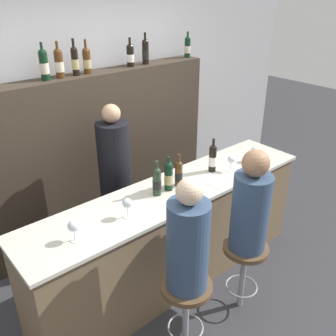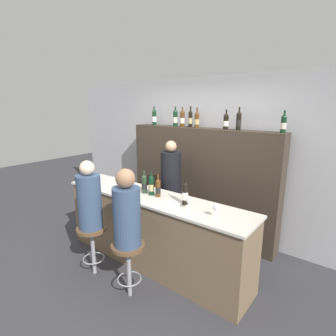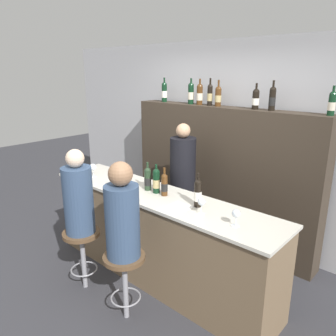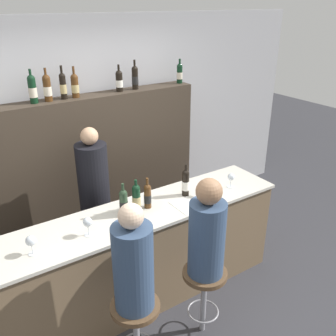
{
  "view_description": "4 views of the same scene",
  "coord_description": "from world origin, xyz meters",
  "px_view_note": "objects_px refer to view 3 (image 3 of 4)",
  "views": [
    {
      "loc": [
        -1.86,
        -1.81,
        2.6
      ],
      "look_at": [
        -0.07,
        0.28,
        1.22
      ],
      "focal_mm": 40.0,
      "sensor_mm": 36.0,
      "label": 1
    },
    {
      "loc": [
        2.19,
        -2.14,
        2.15
      ],
      "look_at": [
        0.2,
        0.38,
        1.37
      ],
      "focal_mm": 28.0,
      "sensor_mm": 36.0,
      "label": 2
    },
    {
      "loc": [
        2.23,
        -1.99,
        2.22
      ],
      "look_at": [
        0.21,
        0.23,
        1.32
      ],
      "focal_mm": 35.0,
      "sensor_mm": 36.0,
      "label": 3
    },
    {
      "loc": [
        -1.41,
        -2.26,
        2.72
      ],
      "look_at": [
        0.23,
        0.21,
        1.38
      ],
      "focal_mm": 40.0,
      "sensor_mm": 36.0,
      "label": 4
    }
  ],
  "objects_px": {
    "bartender": "(182,194)",
    "bar_stool_right": "(125,269)",
    "wine_bottle_backbar_1": "(191,93)",
    "wine_glass_2": "(202,202)",
    "wine_bottle_backbar_3": "(210,95)",
    "wine_bottle_backbar_5": "(256,99)",
    "wine_bottle_counter_3": "(198,193)",
    "wine_glass_0": "(93,167)",
    "wine_bottle_backbar_2": "(200,94)",
    "wine_glass_3": "(236,214)",
    "guest_seated_left": "(78,197)",
    "wine_bottle_counter_0": "(148,179)",
    "wine_glass_1": "(116,175)",
    "wine_bottle_backbar_7": "(332,103)",
    "wine_bottle_counter_2": "(164,184)",
    "wine_bottle_backbar_6": "(272,98)",
    "guest_seated_right": "(122,216)",
    "wine_bottle_backbar_0": "(164,92)",
    "wine_bottle_counter_1": "(156,181)",
    "bar_stool_left": "(82,244)",
    "wine_bottle_backbar_4": "(218,96)"
  },
  "relations": [
    {
      "from": "wine_bottle_backbar_7",
      "to": "guest_seated_left",
      "type": "relative_size",
      "value": 0.33
    },
    {
      "from": "wine_bottle_backbar_2",
      "to": "wine_glass_3",
      "type": "bearing_deg",
      "value": -43.21
    },
    {
      "from": "wine_glass_1",
      "to": "bartender",
      "type": "bearing_deg",
      "value": 63.61
    },
    {
      "from": "wine_bottle_counter_2",
      "to": "wine_glass_0",
      "type": "bearing_deg",
      "value": -173.78
    },
    {
      "from": "wine_bottle_backbar_6",
      "to": "wine_glass_1",
      "type": "height_order",
      "value": "wine_bottle_backbar_6"
    },
    {
      "from": "wine_bottle_counter_0",
      "to": "wine_bottle_backbar_1",
      "type": "bearing_deg",
      "value": 106.64
    },
    {
      "from": "wine_bottle_counter_2",
      "to": "wine_bottle_backbar_0",
      "type": "xyz_separation_m",
      "value": [
        -1.06,
        1.15,
        0.83
      ]
    },
    {
      "from": "bar_stool_right",
      "to": "bartender",
      "type": "xyz_separation_m",
      "value": [
        -0.4,
        1.29,
        0.25
      ]
    },
    {
      "from": "wine_bottle_counter_0",
      "to": "wine_bottle_backbar_2",
      "type": "xyz_separation_m",
      "value": [
        -0.2,
        1.15,
        0.82
      ]
    },
    {
      "from": "wine_bottle_counter_3",
      "to": "wine_bottle_backbar_4",
      "type": "distance_m",
      "value": 1.52
    },
    {
      "from": "wine_bottle_counter_3",
      "to": "wine_bottle_backbar_7",
      "type": "bearing_deg",
      "value": 57.54
    },
    {
      "from": "wine_bottle_counter_0",
      "to": "wine_bottle_backbar_6",
      "type": "relative_size",
      "value": 0.95
    },
    {
      "from": "wine_bottle_backbar_3",
      "to": "bartender",
      "type": "height_order",
      "value": "wine_bottle_backbar_3"
    },
    {
      "from": "guest_seated_left",
      "to": "bar_stool_right",
      "type": "height_order",
      "value": "guest_seated_left"
    },
    {
      "from": "wine_bottle_backbar_3",
      "to": "wine_bottle_backbar_5",
      "type": "distance_m",
      "value": 0.63
    },
    {
      "from": "wine_bottle_backbar_2",
      "to": "wine_bottle_backbar_6",
      "type": "height_order",
      "value": "wine_bottle_backbar_2"
    },
    {
      "from": "wine_glass_3",
      "to": "bartender",
      "type": "bearing_deg",
      "value": 148.11
    },
    {
      "from": "wine_glass_1",
      "to": "bar_stool_left",
      "type": "xyz_separation_m",
      "value": [
        0.1,
        -0.56,
        -0.59
      ]
    },
    {
      "from": "wine_bottle_backbar_6",
      "to": "bar_stool_right",
      "type": "distance_m",
      "value": 2.35
    },
    {
      "from": "wine_glass_0",
      "to": "wine_glass_3",
      "type": "height_order",
      "value": "wine_glass_0"
    },
    {
      "from": "wine_bottle_backbar_2",
      "to": "guest_seated_left",
      "type": "distance_m",
      "value": 2.05
    },
    {
      "from": "wine_bottle_backbar_7",
      "to": "bar_stool_left",
      "type": "height_order",
      "value": "wine_bottle_backbar_7"
    },
    {
      "from": "wine_glass_2",
      "to": "bartender",
      "type": "distance_m",
      "value": 1.15
    },
    {
      "from": "guest_seated_left",
      "to": "wine_bottle_backbar_7",
      "type": "bearing_deg",
      "value": 47.41
    },
    {
      "from": "wine_bottle_counter_1",
      "to": "bar_stool_left",
      "type": "bearing_deg",
      "value": -121.12
    },
    {
      "from": "wine_bottle_counter_3",
      "to": "wine_bottle_backbar_3",
      "type": "relative_size",
      "value": 0.98
    },
    {
      "from": "wine_bottle_counter_0",
      "to": "guest_seated_right",
      "type": "distance_m",
      "value": 0.79
    },
    {
      "from": "bartender",
      "to": "bar_stool_right",
      "type": "bearing_deg",
      "value": -72.66
    },
    {
      "from": "wine_bottle_backbar_1",
      "to": "guest_seated_right",
      "type": "xyz_separation_m",
      "value": [
        0.73,
        -1.83,
        -0.9
      ]
    },
    {
      "from": "wine_bottle_counter_2",
      "to": "wine_bottle_backbar_7",
      "type": "bearing_deg",
      "value": 44.84
    },
    {
      "from": "wine_bottle_backbar_2",
      "to": "guest_seated_left",
      "type": "relative_size",
      "value": 0.38
    },
    {
      "from": "wine_bottle_counter_3",
      "to": "wine_bottle_backbar_5",
      "type": "distance_m",
      "value": 1.4
    },
    {
      "from": "wine_bottle_backbar_2",
      "to": "wine_glass_1",
      "type": "height_order",
      "value": "wine_bottle_backbar_2"
    },
    {
      "from": "wine_glass_1",
      "to": "wine_bottle_backbar_3",
      "type": "bearing_deg",
      "value": 74.93
    },
    {
      "from": "wine_bottle_backbar_2",
      "to": "wine_glass_0",
      "type": "xyz_separation_m",
      "value": [
        -0.63,
        -1.27,
        -0.83
      ]
    },
    {
      "from": "wine_bottle_backbar_0",
      "to": "bar_stool_right",
      "type": "xyz_separation_m",
      "value": [
        1.2,
        -1.83,
        -1.42
      ]
    },
    {
      "from": "wine_bottle_backbar_1",
      "to": "wine_glass_2",
      "type": "bearing_deg",
      "value": -47.94
    },
    {
      "from": "wine_glass_2",
      "to": "bar_stool_right",
      "type": "height_order",
      "value": "wine_glass_2"
    },
    {
      "from": "wine_glass_1",
      "to": "bar_stool_right",
      "type": "height_order",
      "value": "wine_glass_1"
    },
    {
      "from": "wine_bottle_counter_2",
      "to": "wine_bottle_backbar_3",
      "type": "relative_size",
      "value": 0.88
    },
    {
      "from": "wine_bottle_counter_0",
      "to": "wine_bottle_backbar_4",
      "type": "height_order",
      "value": "wine_bottle_backbar_4"
    },
    {
      "from": "wine_bottle_backbar_4",
      "to": "wine_bottle_backbar_7",
      "type": "xyz_separation_m",
      "value": [
        1.32,
        0.0,
        -0.0
      ]
    },
    {
      "from": "wine_bottle_backbar_5",
      "to": "bartender",
      "type": "distance_m",
      "value": 1.41
    },
    {
      "from": "wine_bottle_counter_0",
      "to": "wine_glass_0",
      "type": "relative_size",
      "value": 1.95
    },
    {
      "from": "wine_glass_3",
      "to": "wine_bottle_backbar_4",
      "type": "bearing_deg",
      "value": 130.05
    },
    {
      "from": "wine_bottle_counter_0",
      "to": "guest_seated_left",
      "type": "distance_m",
      "value": 0.74
    },
    {
      "from": "wine_bottle_counter_1",
      "to": "wine_glass_2",
      "type": "xyz_separation_m",
      "value": [
        0.67,
        -0.12,
        -0.02
      ]
    },
    {
      "from": "wine_bottle_backbar_1",
      "to": "wine_glass_0",
      "type": "distance_m",
      "value": 1.59
    },
    {
      "from": "wine_bottle_backbar_3",
      "to": "wine_glass_2",
      "type": "xyz_separation_m",
      "value": [
        0.84,
        -1.27,
        -0.83
      ]
    },
    {
      "from": "guest_seated_left",
      "to": "wine_bottle_backbar_1",
      "type": "bearing_deg",
      "value": 91.9
    }
  ]
}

